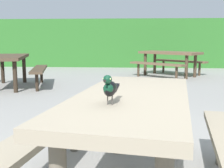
{
  "coord_description": "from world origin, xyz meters",
  "views": [
    {
      "loc": [
        -0.19,
        -1.76,
        1.13
      ],
      "look_at": [
        -0.32,
        0.06,
        0.84
      ],
      "focal_mm": 46.11,
      "sensor_mm": 36.0,
      "label": 1
    }
  ],
  "objects": [
    {
      "name": "picnic_table_mid_left",
      "position": [
        0.93,
        7.01,
        0.56
      ],
      "size": [
        2.38,
        2.38,
        0.74
      ],
      "color": "brown",
      "rests_on": "ground"
    },
    {
      "name": "picnic_table_foreground",
      "position": [
        -0.18,
        0.24,
        0.56
      ],
      "size": [
        1.93,
        1.96,
        0.74
      ],
      "color": "gray",
      "rests_on": "ground"
    },
    {
      "name": "bird_grackle",
      "position": [
        -0.32,
        -0.1,
        0.84
      ],
      "size": [
        0.1,
        0.29,
        0.18
      ],
      "color": "black",
      "rests_on": "picnic_table_foreground"
    },
    {
      "name": "hedge_wall",
      "position": [
        0.0,
        10.4,
        0.94
      ],
      "size": [
        28.0,
        1.85,
        1.89
      ],
      "primitive_type": "cube",
      "color": "#2D6B28",
      "rests_on": "ground"
    },
    {
      "name": "picnic_table_mid_right",
      "position": [
        -3.07,
        4.68,
        0.56
      ],
      "size": [
        2.03,
        2.05,
        0.74
      ],
      "color": "#473828",
      "rests_on": "ground"
    }
  ]
}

